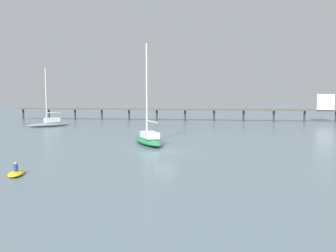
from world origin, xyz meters
TOP-DOWN VIEW (x-y plane):
  - ground_plane at (0.00, 0.00)m, footprint 400.00×400.00m
  - pier at (16.21, 49.59)m, footprint 82.92×12.23m
  - sailboat_gray at (-25.21, 33.14)m, footprint 8.07×7.44m
  - sailboat_green at (-2.40, 6.27)m, footprint 5.72×9.37m
  - dinghy_yellow at (-12.05, -12.74)m, footprint 1.70×2.84m

SIDE VIEW (x-z plane):
  - ground_plane at x=0.00m, z-range 0.00..0.00m
  - dinghy_yellow at x=-12.05m, z-range -0.36..0.78m
  - sailboat_gray at x=-25.21m, z-range -5.32..6.93m
  - sailboat_green at x=-2.40m, z-range -5.95..7.59m
  - pier at x=16.21m, z-range 0.26..7.07m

